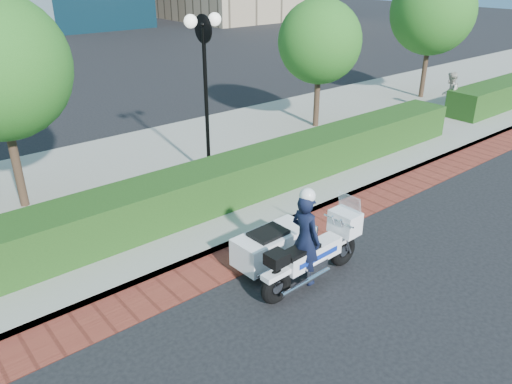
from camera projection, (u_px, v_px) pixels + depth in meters
ground at (321, 276)px, 9.59m from camera, size 120.00×120.00×0.00m
brick_strip at (270, 245)px, 10.63m from camera, size 60.00×1.00×0.01m
sidewalk at (163, 177)px, 13.75m from camera, size 60.00×8.00×0.15m
hedge_main at (212, 186)px, 11.83m from camera, size 18.00×1.20×1.00m
lamppost at (205, 72)px, 12.55m from camera, size 1.02×0.70×4.21m
tree_c at (320, 42)px, 16.59m from camera, size 2.80×2.80×4.30m
tree_d at (433, 12)px, 20.11m from camera, size 3.40×3.40×5.16m
police_motorcycle at (294, 245)px, 9.30m from camera, size 2.48×1.75×2.01m
pedestrian at (449, 94)px, 18.75m from camera, size 0.90×0.77×1.61m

